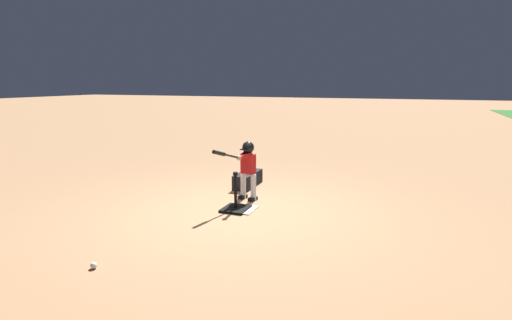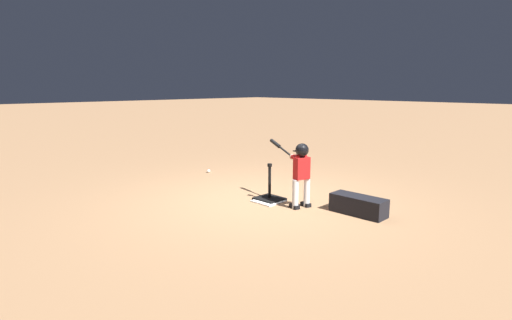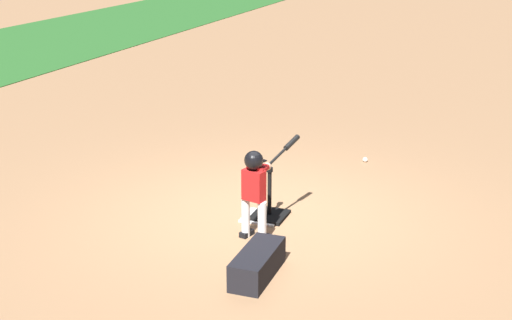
% 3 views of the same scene
% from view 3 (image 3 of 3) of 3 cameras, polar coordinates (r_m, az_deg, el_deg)
% --- Properties ---
extents(ground_plane, '(90.00, 90.00, 0.00)m').
position_cam_3_polar(ground_plane, '(8.66, 0.57, -4.34)').
color(ground_plane, '#99704C').
extents(home_plate, '(0.44, 0.44, 0.02)m').
position_cam_3_polar(home_plate, '(8.55, 0.48, -4.58)').
color(home_plate, white).
rests_on(home_plate, ground_plane).
extents(batting_tee, '(0.45, 0.40, 0.63)m').
position_cam_3_polar(batting_tee, '(8.54, 1.08, -4.09)').
color(batting_tee, black).
rests_on(batting_tee, ground_plane).
extents(batter_child, '(0.98, 0.43, 1.03)m').
position_cam_3_polar(batter_child, '(7.79, -0.00, -1.87)').
color(batter_child, silver).
rests_on(batter_child, ground_plane).
extents(baseball, '(0.07, 0.07, 0.07)m').
position_cam_3_polar(baseball, '(10.62, 8.73, 0.03)').
color(baseball, white).
rests_on(baseball, ground_plane).
extents(equipment_bag, '(0.84, 0.33, 0.28)m').
position_cam_3_polar(equipment_bag, '(7.15, 0.11, -8.29)').
color(equipment_bag, black).
rests_on(equipment_bag, ground_plane).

